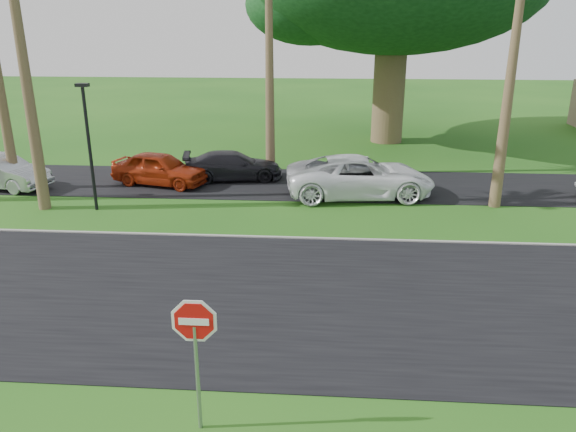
% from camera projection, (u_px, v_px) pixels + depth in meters
% --- Properties ---
extents(ground, '(120.00, 120.00, 0.00)m').
position_uv_depth(ground, '(208.00, 335.00, 12.63)').
color(ground, '#1C5114').
rests_on(ground, ground).
extents(road, '(120.00, 8.00, 0.02)m').
position_uv_depth(road, '(224.00, 294.00, 14.51)').
color(road, black).
rests_on(road, ground).
extents(parking_strip, '(120.00, 5.00, 0.02)m').
position_uv_depth(parking_strip, '(267.00, 183.00, 24.40)').
color(parking_strip, black).
rests_on(parking_strip, ground).
extents(curb, '(120.00, 0.12, 0.06)m').
position_uv_depth(curb, '(246.00, 237.00, 18.31)').
color(curb, gray).
rests_on(curb, ground).
extents(stop_sign_near, '(1.05, 0.07, 2.62)m').
position_uv_depth(stop_sign_near, '(195.00, 338.00, 9.18)').
color(stop_sign_near, gray).
rests_on(stop_sign_near, ground).
extents(streetlight_right, '(0.45, 0.25, 4.64)m').
position_uv_depth(streetlight_right, '(89.00, 140.00, 20.17)').
color(streetlight_right, black).
rests_on(streetlight_right, ground).
extents(car_silver, '(4.39, 2.41, 1.37)m').
position_uv_depth(car_silver, '(1.00, 173.00, 23.48)').
color(car_silver, '#A1A3A7').
rests_on(car_silver, ground).
extents(car_red, '(4.41, 2.61, 1.41)m').
position_uv_depth(car_red, '(160.00, 169.00, 23.99)').
color(car_red, '#98260C').
rests_on(car_red, ground).
extents(car_dark, '(4.55, 2.49, 1.25)m').
position_uv_depth(car_dark, '(233.00, 166.00, 24.79)').
color(car_dark, black).
rests_on(car_dark, ground).
extents(car_minivan, '(6.11, 3.34, 1.63)m').
position_uv_depth(car_minivan, '(360.00, 177.00, 22.32)').
color(car_minivan, white).
rests_on(car_minivan, ground).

